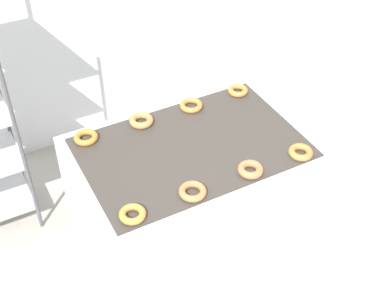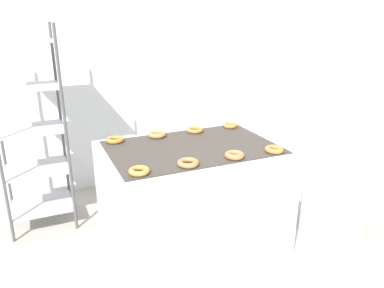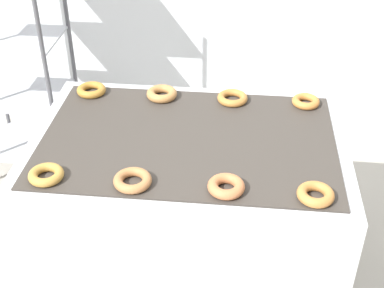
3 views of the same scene
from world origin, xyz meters
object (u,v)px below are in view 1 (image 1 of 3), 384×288
Objects in this scene: donut_near_midright at (251,169)px; donut_near_right at (301,152)px; donut_far_left at (86,137)px; donut_far_midleft at (141,120)px; fryer_machine at (192,200)px; donut_near_midleft at (193,191)px; glaze_bin at (362,202)px; donut_far_right at (238,90)px; donut_far_midright at (191,105)px; donut_near_left at (133,214)px.

donut_near_midright is 0.31m from donut_near_right.
donut_far_left is 0.96× the size of donut_far_midleft.
donut_near_midleft reaches higher than fryer_machine.
donut_far_left is at bearing 179.00° from donut_far_midleft.
glaze_bin is 1.11m from donut_far_right.
donut_near_right is 0.95× the size of donut_far_midright.
donut_far_right is (0.66, 0.00, -0.00)m from donut_far_midleft.
donut_near_left is 0.73m from donut_far_midleft.
glaze_bin is at bearing -22.97° from donut_far_left.
donut_near_midright reaches higher than donut_near_midleft.
donut_far_left is (-0.66, 0.65, -0.00)m from donut_near_midright.
donut_near_right is at bearing -1.07° from donut_near_midleft.
donut_near_midright reaches higher than donut_far_right.
donut_near_right is at bearing -34.52° from fryer_machine.
donut_far_right is at bearing 88.87° from donut_near_right.
donut_far_midright is at bearing 115.78° from donut_near_right.
donut_far_right is (0.50, 0.33, 0.43)m from fryer_machine.
donut_near_left is 0.65m from donut_far_left.
glaze_bin is 2.65× the size of donut_far_midleft.
donut_near_midright is (0.66, -0.00, 0.00)m from donut_near_left.
donut_near_left is (-0.49, -0.32, 0.43)m from fryer_machine.
donut_far_left is at bearing 157.03° from glaze_bin.
donut_far_right is at bearing 63.28° from donut_near_midright.
fryer_machine is 3.49× the size of glaze_bin.
donut_near_left and donut_near_midleft have the same top height.
donut_near_midright is 0.73m from donut_far_right.
donut_far_midleft is at bearing 89.19° from donut_near_midleft.
donut_near_right reaches higher than donut_far_right.
donut_far_midleft reaches higher than donut_near_midleft.
donut_near_left is 0.93× the size of donut_far_midleft.
donut_near_midright reaches higher than donut_far_midright.
donut_near_left is at bearing -135.56° from donut_far_midright.
donut_far_midright is (0.33, -0.00, -0.00)m from donut_far_midleft.
donut_far_midleft is 0.66m from donut_far_right.
donut_far_midright is at bearing -0.16° from donut_far_midleft.
donut_near_midleft is 1.13× the size of donut_far_right.
glaze_bin is 0.90m from donut_near_right.
glaze_bin is 2.77× the size of donut_near_midright.
donut_near_left is 0.92m from donut_far_midright.
donut_far_midright is at bearing -0.59° from donut_far_left.
donut_far_midleft reaches higher than donut_far_left.
glaze_bin is 1.14m from donut_near_midright.
donut_far_midleft is (-1.25, 0.66, 0.67)m from glaze_bin.
donut_far_left is 0.97× the size of donut_far_midright.
donut_near_midright is 0.93m from donut_far_left.
donut_near_midright is at bearing -62.06° from fryer_machine.
donut_far_left and donut_far_right have the same top height.
donut_near_midleft is at bearing 179.74° from donut_near_midright.
donut_near_midleft is (-1.26, 0.02, 0.67)m from glaze_bin.
donut_near_right is (-0.60, 0.01, 0.67)m from glaze_bin.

